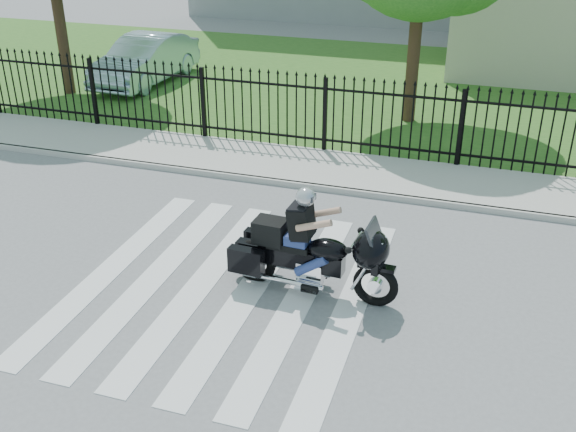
% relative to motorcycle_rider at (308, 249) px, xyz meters
% --- Properties ---
extents(ground, '(120.00, 120.00, 0.00)m').
position_rel_motorcycle_rider_xyz_m(ground, '(-1.25, -0.32, -0.73)').
color(ground, slate).
rests_on(ground, ground).
extents(crosswalk, '(5.00, 5.50, 0.01)m').
position_rel_motorcycle_rider_xyz_m(crosswalk, '(-1.25, -0.32, -0.72)').
color(crosswalk, silver).
rests_on(crosswalk, ground).
extents(sidewalk, '(40.00, 2.00, 0.12)m').
position_rel_motorcycle_rider_xyz_m(sidewalk, '(-1.25, 4.68, -0.67)').
color(sidewalk, '#ADAAA3').
rests_on(sidewalk, ground).
extents(curb, '(40.00, 0.12, 0.12)m').
position_rel_motorcycle_rider_xyz_m(curb, '(-1.25, 3.68, -0.67)').
color(curb, '#ADAAA3').
rests_on(curb, ground).
extents(grass_strip, '(40.00, 12.00, 0.02)m').
position_rel_motorcycle_rider_xyz_m(grass_strip, '(-1.25, 11.68, -0.72)').
color(grass_strip, '#2F5F20').
rests_on(grass_strip, ground).
extents(iron_fence, '(26.00, 0.04, 1.80)m').
position_rel_motorcycle_rider_xyz_m(iron_fence, '(-1.25, 5.68, 0.18)').
color(iron_fence, black).
rests_on(iron_fence, ground).
extents(motorcycle_rider, '(2.68, 0.90, 1.77)m').
position_rel_motorcycle_rider_xyz_m(motorcycle_rider, '(0.00, 0.00, 0.00)').
color(motorcycle_rider, black).
rests_on(motorcycle_rider, ground).
extents(parked_car, '(1.74, 4.41, 1.43)m').
position_rel_motorcycle_rider_xyz_m(parked_car, '(-8.09, 9.87, 0.01)').
color(parked_car, '#ACC7D8').
rests_on(parked_car, grass_strip).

